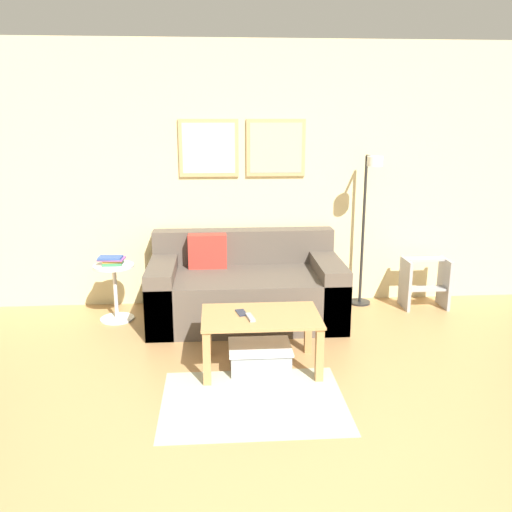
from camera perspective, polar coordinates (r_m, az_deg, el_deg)
The scene contains 11 objects.
wall_back at distance 5.37m, azimuth 0.11°, elevation 8.41°, with size 5.60×0.09×2.55m.
area_rug at distance 3.75m, azimuth -0.27°, elevation -15.06°, with size 1.23×0.92×0.01m, color #B2B79E.
couch at distance 5.07m, azimuth -1.15°, elevation -3.52°, with size 1.75×0.97×0.78m.
coffee_table at distance 4.07m, azimuth 0.51°, elevation -7.30°, with size 0.88×0.57×0.42m.
storage_bin at distance 4.16m, azimuth 0.41°, elevation -10.56°, with size 0.47×0.37×0.18m.
floor_lamp at distance 5.29m, azimuth 11.68°, elevation 4.26°, with size 0.21×0.46×1.50m.
side_table at distance 5.19m, azimuth -14.61°, elevation -3.17°, with size 0.37×0.37×0.53m.
book_stack at distance 5.14m, azimuth -14.91°, elevation -0.43°, with size 0.25×0.18×0.08m.
remote_control at distance 3.98m, azimuth -0.61°, elevation -6.47°, with size 0.04×0.15×0.02m, color #99999E.
cell_phone at distance 4.09m, azimuth -1.54°, elevation -5.98°, with size 0.07×0.14×0.01m, color #1E2338.
step_stool at distance 5.62m, azimuth 17.36°, elevation -2.58°, with size 0.43×0.29×0.49m.
Camera 1 is at (-0.40, -1.90, 1.86)m, focal length 38.00 mm.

